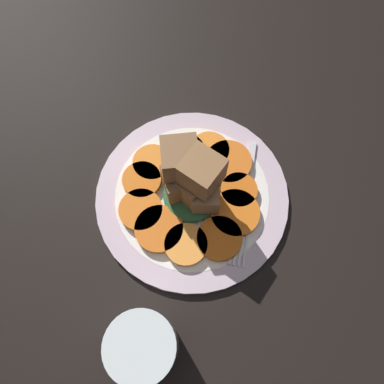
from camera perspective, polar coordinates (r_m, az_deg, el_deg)
table_slab at (r=58.23cm, az=0.00°, el=-1.12°), size 120.00×120.00×2.00cm
plate at (r=56.81cm, az=0.00°, el=-0.58°), size 29.12×29.12×1.05cm
carrot_slice_0 at (r=58.08cm, az=-6.07°, el=4.43°), size 5.99×5.99×1.11cm
carrot_slice_1 at (r=57.08cm, az=-7.60°, el=1.89°), size 5.90×5.90×1.11cm
carrot_slice_2 at (r=55.34cm, az=-7.81°, el=-2.74°), size 6.42×6.42×1.11cm
carrot_slice_3 at (r=54.19cm, az=-5.05°, el=-5.63°), size 7.01×7.01×1.11cm
carrot_slice_4 at (r=53.41cm, az=-0.93°, el=-8.01°), size 6.12×6.12×1.11cm
carrot_slice_5 at (r=53.75cm, az=4.19°, el=-7.07°), size 6.49×6.49×1.11cm
carrot_slice_6 at (r=55.04cm, az=6.57°, el=-3.22°), size 7.21×7.21×1.11cm
carrot_slice_7 at (r=56.34cm, az=7.14°, el=0.23°), size 5.52×5.52×1.11cm
carrot_slice_8 at (r=58.08cm, az=5.54°, el=4.55°), size 7.22×7.22×1.11cm
carrot_slice_9 at (r=58.78cm, az=2.63°, el=6.32°), size 6.26×6.26×1.11cm
carrot_slice_10 at (r=58.69cm, az=-0.89°, el=6.26°), size 5.74×5.74×1.11cm
center_pile at (r=51.84cm, az=-0.33°, el=1.76°), size 9.44×9.60×11.27cm
fork at (r=56.10cm, az=8.01°, el=-1.74°), size 19.97×3.45×0.40cm
water_glass at (r=49.29cm, az=-7.84°, el=-22.15°), size 8.26×8.26×9.39cm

